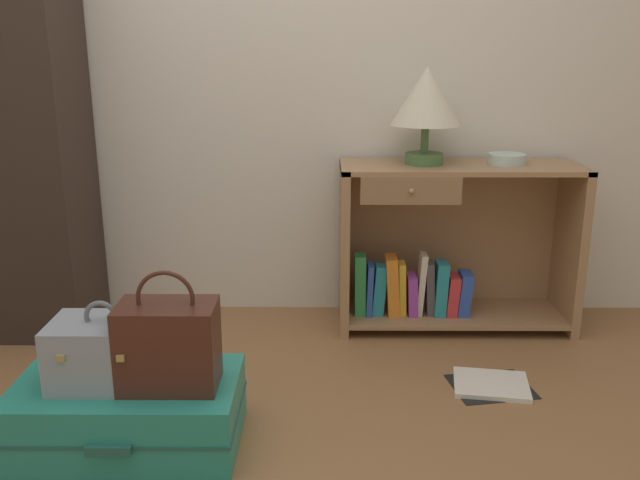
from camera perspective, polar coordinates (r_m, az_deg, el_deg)
name	(u,v)px	position (r m, az deg, el deg)	size (l,w,h in m)	color
back_wall	(271,42)	(3.30, -4.12, 16.19)	(6.40, 0.10, 2.60)	silver
bookshelf	(446,250)	(3.23, 10.51, -0.82)	(1.09, 0.39, 0.77)	#A37A51
table_lamp	(426,100)	(3.09, 8.90, 11.55)	(0.31, 0.31, 0.43)	#4C7542
bowl	(507,159)	(3.19, 15.38, 6.55)	(0.17, 0.17, 0.05)	silver
suitcase_large	(129,412)	(2.41, -15.72, -13.71)	(0.74, 0.45, 0.23)	teal
train_case	(104,352)	(2.33, -17.65, -8.92)	(0.33, 0.24, 0.28)	#8E99A3
handbag	(168,344)	(2.24, -12.59, -8.54)	(0.31, 0.19, 0.39)	#472319
open_book_on_floor	(491,385)	(2.80, 14.14, -11.69)	(0.34, 0.30, 0.02)	white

